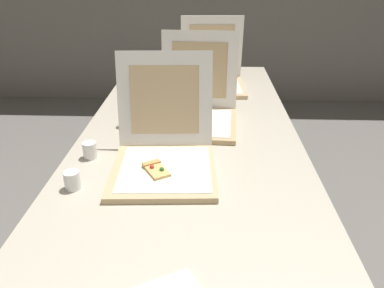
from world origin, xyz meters
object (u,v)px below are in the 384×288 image
pizza_box_front (164,154)px  cup_white_far (148,104)px  pizza_box_middle (196,111)px  cup_white_near_left (72,180)px  cup_white_near_center (90,150)px  pizza_box_back (212,78)px  cup_white_mid (125,120)px  table (189,146)px

pizza_box_front → cup_white_far: pizza_box_front is taller
pizza_box_front → pizza_box_middle: 0.45m
cup_white_near_left → cup_white_near_center: 0.22m
cup_white_near_center → cup_white_near_left: bearing=-89.6°
pizza_box_back → cup_white_far: bearing=-132.1°
cup_white_mid → pizza_box_front: bearing=-59.3°
pizza_box_front → cup_white_mid: (-0.22, 0.37, -0.02)m
pizza_box_middle → cup_white_mid: size_ratio=6.92×
table → pizza_box_back: pizza_box_back is taller
pizza_box_middle → cup_white_near_left: pizza_box_middle is taller
pizza_box_front → cup_white_near_center: pizza_box_front is taller
cup_white_far → cup_white_near_center: bearing=-106.9°
table → cup_white_near_center: cup_white_near_center is taller
cup_white_mid → cup_white_far: (0.08, 0.21, 0.00)m
cup_white_mid → cup_white_near_center: size_ratio=1.00×
cup_white_near_center → cup_white_mid: bearing=75.3°
pizza_box_back → pizza_box_middle: bearing=-100.6°
pizza_box_front → pizza_box_middle: bearing=73.0°
cup_white_mid → cup_white_far: bearing=69.9°
pizza_box_middle → cup_white_mid: bearing=-165.1°
pizza_box_front → cup_white_mid: 0.43m
table → pizza_box_back: 0.73m
cup_white_near_left → cup_white_mid: bearing=81.5°
cup_white_mid → cup_white_far: size_ratio=1.00×
table → cup_white_mid: (-0.30, 0.11, 0.07)m
pizza_box_back → cup_white_far: (-0.33, -0.40, -0.02)m
pizza_box_front → cup_white_near_left: size_ratio=7.30×
table → pizza_box_middle: 0.21m
cup_white_far → cup_white_near_center: (-0.16, -0.51, 0.00)m
table → cup_white_near_center: size_ratio=36.02×
table → pizza_box_front: (-0.08, -0.25, 0.10)m
cup_white_near_left → pizza_box_back: bearing=66.7°
cup_white_far → pizza_box_middle: bearing=-29.4°
pizza_box_back → cup_white_mid: bearing=-126.2°
table → pizza_box_back: size_ratio=5.94×
pizza_box_front → cup_white_mid: bearing=117.9°
cup_white_near_left → cup_white_far: same height
pizza_box_middle → pizza_box_back: 0.54m
table → pizza_box_middle: size_ratio=5.21×
cup_white_far → cup_white_near_center: 0.54m
cup_white_near_left → cup_white_far: size_ratio=1.00×
pizza_box_middle → pizza_box_back: size_ratio=1.14×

